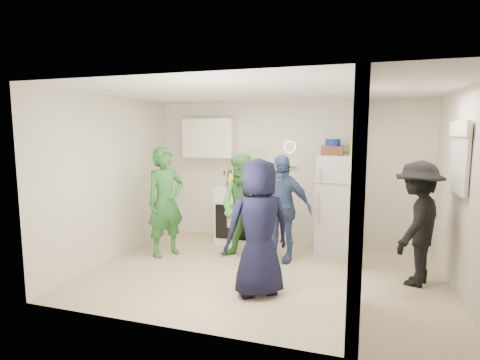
% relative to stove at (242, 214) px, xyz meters
% --- Properties ---
extents(floor, '(4.80, 4.80, 0.00)m').
position_rel_stove_xyz_m(floor, '(0.74, -1.37, -0.50)').
color(floor, tan).
rests_on(floor, ground).
extents(wall_back, '(4.80, 0.00, 4.80)m').
position_rel_stove_xyz_m(wall_back, '(0.74, 0.33, 0.75)').
color(wall_back, silver).
rests_on(wall_back, floor).
extents(wall_front, '(4.80, 0.00, 4.80)m').
position_rel_stove_xyz_m(wall_front, '(0.74, -3.07, 0.75)').
color(wall_front, silver).
rests_on(wall_front, floor).
extents(wall_left, '(0.00, 3.40, 3.40)m').
position_rel_stove_xyz_m(wall_left, '(-1.66, -1.37, 0.75)').
color(wall_left, silver).
rests_on(wall_left, floor).
extents(wall_right, '(0.00, 3.40, 3.40)m').
position_rel_stove_xyz_m(wall_right, '(3.14, -1.37, 0.75)').
color(wall_right, silver).
rests_on(wall_right, floor).
extents(ceiling, '(4.80, 4.80, 0.00)m').
position_rel_stove_xyz_m(ceiling, '(0.74, -1.37, 2.00)').
color(ceiling, white).
rests_on(ceiling, wall_back).
extents(partition_pier_back, '(0.12, 1.20, 2.50)m').
position_rel_stove_xyz_m(partition_pier_back, '(1.94, -0.27, 0.75)').
color(partition_pier_back, silver).
rests_on(partition_pier_back, floor).
extents(partition_pier_front, '(0.12, 1.20, 2.50)m').
position_rel_stove_xyz_m(partition_pier_front, '(1.94, -2.47, 0.75)').
color(partition_pier_front, silver).
rests_on(partition_pier_front, floor).
extents(partition_header, '(0.12, 1.00, 0.40)m').
position_rel_stove_xyz_m(partition_header, '(1.94, -1.37, 1.80)').
color(partition_header, silver).
rests_on(partition_header, partition_pier_back).
extents(stove, '(0.84, 0.70, 1.00)m').
position_rel_stove_xyz_m(stove, '(0.00, 0.00, 0.00)').
color(stove, white).
rests_on(stove, floor).
extents(upper_cabinet, '(0.95, 0.34, 0.70)m').
position_rel_stove_xyz_m(upper_cabinet, '(-0.66, 0.15, 1.35)').
color(upper_cabinet, silver).
rests_on(upper_cabinet, wall_back).
extents(fridge, '(0.65, 0.64, 1.59)m').
position_rel_stove_xyz_m(fridge, '(1.64, -0.03, 0.29)').
color(fridge, silver).
rests_on(fridge, floor).
extents(wicker_basket, '(0.35, 0.25, 0.15)m').
position_rel_stove_xyz_m(wicker_basket, '(1.54, 0.02, 1.16)').
color(wicker_basket, brown).
rests_on(wicker_basket, fridge).
extents(blue_bowl, '(0.24, 0.24, 0.11)m').
position_rel_stove_xyz_m(blue_bowl, '(1.54, 0.02, 1.29)').
color(blue_bowl, navy).
rests_on(blue_bowl, wicker_basket).
extents(yellow_cup_stack_top, '(0.09, 0.09, 0.25)m').
position_rel_stove_xyz_m(yellow_cup_stack_top, '(1.86, -0.13, 1.21)').
color(yellow_cup_stack_top, '#F3FF15').
rests_on(yellow_cup_stack_top, fridge).
extents(wall_clock, '(0.22, 0.02, 0.22)m').
position_rel_stove_xyz_m(wall_clock, '(0.79, 0.31, 1.20)').
color(wall_clock, white).
rests_on(wall_clock, wall_back).
extents(spice_shelf, '(0.35, 0.08, 0.03)m').
position_rel_stove_xyz_m(spice_shelf, '(0.74, 0.28, 0.85)').
color(spice_shelf, olive).
rests_on(spice_shelf, wall_back).
extents(nook_window, '(0.03, 0.70, 0.80)m').
position_rel_stove_xyz_m(nook_window, '(3.12, -1.17, 1.15)').
color(nook_window, black).
rests_on(nook_window, wall_right).
extents(nook_window_frame, '(0.04, 0.76, 0.86)m').
position_rel_stove_xyz_m(nook_window_frame, '(3.11, -1.17, 1.15)').
color(nook_window_frame, white).
rests_on(nook_window_frame, wall_right).
extents(nook_valance, '(0.04, 0.82, 0.18)m').
position_rel_stove_xyz_m(nook_valance, '(3.08, -1.17, 1.50)').
color(nook_valance, white).
rests_on(nook_valance, wall_right).
extents(yellow_cup_stack_stove, '(0.09, 0.09, 0.25)m').
position_rel_stove_xyz_m(yellow_cup_stack_stove, '(-0.12, -0.22, 0.63)').
color(yellow_cup_stack_stove, '#FFF015').
rests_on(yellow_cup_stack_stove, stove).
extents(red_cup, '(0.09, 0.09, 0.12)m').
position_rel_stove_xyz_m(red_cup, '(0.22, -0.20, 0.56)').
color(red_cup, red).
rests_on(red_cup, stove).
extents(person_green_left, '(0.69, 0.75, 1.73)m').
position_rel_stove_xyz_m(person_green_left, '(-0.94, -1.05, 0.36)').
color(person_green_left, '#2F7532').
rests_on(person_green_left, floor).
extents(person_green_center, '(0.90, 0.77, 1.62)m').
position_rel_stove_xyz_m(person_green_center, '(0.30, -0.89, 0.31)').
color(person_green_center, '#3A8138').
rests_on(person_green_center, floor).
extents(person_denim, '(1.00, 0.52, 1.63)m').
position_rel_stove_xyz_m(person_denim, '(0.85, -0.73, 0.31)').
color(person_denim, '#3D5986').
rests_on(person_denim, floor).
extents(person_navy, '(0.97, 0.90, 1.66)m').
position_rel_stove_xyz_m(person_navy, '(0.83, -2.03, 0.33)').
color(person_navy, black).
rests_on(person_navy, floor).
extents(person_nook, '(0.97, 1.19, 1.61)m').
position_rel_stove_xyz_m(person_nook, '(2.69, -1.11, 0.30)').
color(person_nook, black).
rests_on(person_nook, floor).
extents(bottle_a, '(0.08, 0.08, 0.27)m').
position_rel_stove_xyz_m(bottle_a, '(-0.29, 0.13, 0.64)').
color(bottle_a, brown).
rests_on(bottle_a, stove).
extents(bottle_b, '(0.07, 0.07, 0.30)m').
position_rel_stove_xyz_m(bottle_b, '(-0.17, -0.08, 0.65)').
color(bottle_b, '#1E551C').
rests_on(bottle_b, stove).
extents(bottle_c, '(0.07, 0.07, 0.28)m').
position_rel_stove_xyz_m(bottle_c, '(-0.08, 0.17, 0.64)').
color(bottle_c, silver).
rests_on(bottle_c, stove).
extents(bottle_d, '(0.08, 0.08, 0.26)m').
position_rel_stove_xyz_m(bottle_d, '(0.03, -0.05, 0.63)').
color(bottle_d, brown).
rests_on(bottle_d, stove).
extents(bottle_e, '(0.07, 0.07, 0.26)m').
position_rel_stove_xyz_m(bottle_e, '(0.10, 0.18, 0.63)').
color(bottle_e, '#9495A4').
rests_on(bottle_e, stove).
extents(bottle_f, '(0.06, 0.06, 0.31)m').
position_rel_stove_xyz_m(bottle_f, '(0.20, 0.01, 0.66)').
color(bottle_f, '#133616').
rests_on(bottle_f, stove).
extents(bottle_g, '(0.06, 0.06, 0.29)m').
position_rel_stove_xyz_m(bottle_g, '(0.27, 0.13, 0.64)').
color(bottle_g, olive).
rests_on(bottle_g, stove).
extents(bottle_h, '(0.08, 0.08, 0.28)m').
position_rel_stove_xyz_m(bottle_h, '(-0.29, -0.11, 0.64)').
color(bottle_h, '#A8A8B4').
rests_on(bottle_h, stove).
extents(bottle_i, '(0.06, 0.06, 0.24)m').
position_rel_stove_xyz_m(bottle_i, '(0.03, 0.08, 0.62)').
color(bottle_i, '#5B430F').
rests_on(bottle_i, stove).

